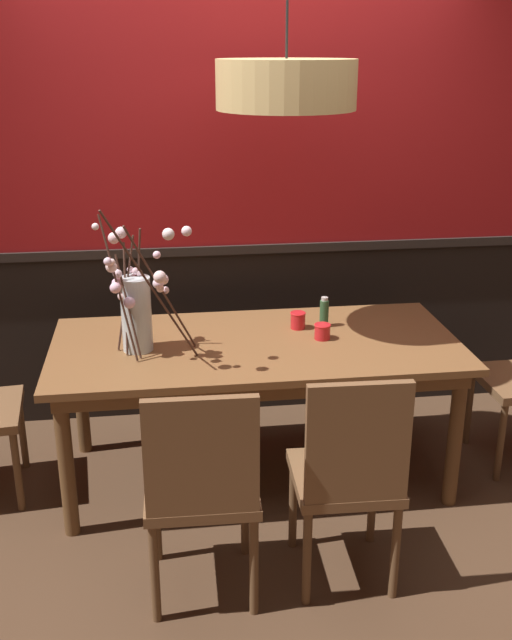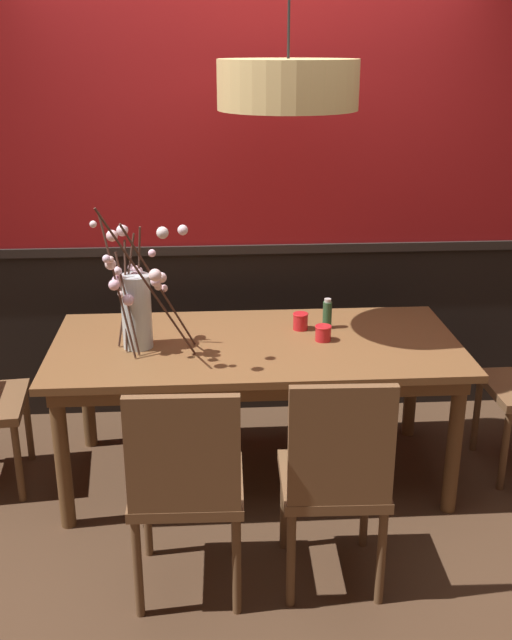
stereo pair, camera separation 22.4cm
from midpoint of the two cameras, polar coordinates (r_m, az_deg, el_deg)
ground_plane at (r=3.99m, az=-1.64°, el=-11.70°), size 24.00×24.00×0.00m
back_wall at (r=4.26m, az=-3.05°, el=11.22°), size 5.10×0.14×2.90m
dining_table at (r=3.68m, az=-1.75°, el=-2.85°), size 1.98×0.93×0.74m
chair_near_side_right at (r=3.01m, az=4.96°, el=-11.43°), size 0.43×0.44×0.97m
chair_near_side_left at (r=2.94m, az=-6.41°, el=-12.31°), size 0.45×0.45×0.95m
vase_with_blossoms at (r=3.52m, az=-10.93°, el=0.95°), size 0.44×0.47×0.75m
candle_holder_nearer_center at (r=3.81m, az=1.54°, el=-0.03°), size 0.08×0.08×0.09m
candle_holder_nearer_edge at (r=3.68m, az=3.36°, el=-0.90°), size 0.08×0.08×0.08m
condiment_bottle at (r=3.83m, az=3.55°, el=0.56°), size 0.05×0.05×0.16m
pendant_lamp at (r=3.50m, az=0.40°, el=17.50°), size 0.63×0.63×1.07m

